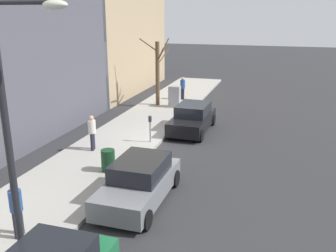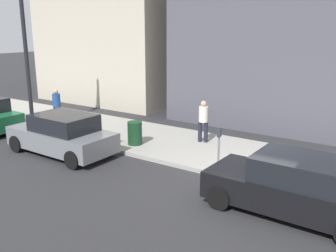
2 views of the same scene
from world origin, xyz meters
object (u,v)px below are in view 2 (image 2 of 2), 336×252
at_px(trash_bin, 135,133).
at_px(pedestrian_far_corner, 57,105).
at_px(parked_car_black, 293,186).
at_px(parked_car_grey, 62,135).
at_px(streetlamp, 19,40).
at_px(parking_meter, 219,143).
at_px(pedestrian_midblock, 203,119).

distance_m(trash_bin, pedestrian_far_corner, 5.04).
bearing_deg(parked_car_black, pedestrian_far_corner, 79.71).
relative_size(parked_car_grey, streetlamp, 0.65).
bearing_deg(parking_meter, parked_car_black, -117.74).
xyz_separation_m(parked_car_grey, streetlamp, (1.43, 4.09, 3.28)).
xyz_separation_m(parked_car_black, parking_meter, (1.48, 2.81, 0.24)).
xyz_separation_m(parked_car_grey, pedestrian_far_corner, (2.46, 3.23, 0.35)).
bearing_deg(streetlamp, parked_car_black, -95.99).
relative_size(parked_car_black, pedestrian_midblock, 2.55).
relative_size(parked_car_black, streetlamp, 0.65).
distance_m(parked_car_black, pedestrian_far_corner, 11.87).
relative_size(parked_car_grey, parking_meter, 3.12).
distance_m(parked_car_black, pedestrian_midblock, 5.92).
distance_m(parked_car_black, parked_car_grey, 8.40).
distance_m(parked_car_grey, trash_bin, 2.71).
bearing_deg(pedestrian_far_corner, parked_car_grey, 133.19).
distance_m(trash_bin, pedestrian_midblock, 2.73).
xyz_separation_m(parked_car_grey, parking_meter, (1.59, -5.59, 0.24)).
relative_size(streetlamp, trash_bin, 7.22).
bearing_deg(pedestrian_far_corner, pedestrian_midblock, -178.59).
xyz_separation_m(parked_car_black, pedestrian_midblock, (3.70, 4.61, 0.35)).
relative_size(parked_car_black, parking_meter, 3.14).
relative_size(parking_meter, trash_bin, 1.50).
distance_m(parked_car_black, trash_bin, 6.91).
height_order(parked_car_grey, parking_meter, parked_car_grey).
xyz_separation_m(pedestrian_midblock, pedestrian_far_corner, (-1.35, 7.02, 0.00)).
relative_size(parking_meter, pedestrian_midblock, 0.81).
xyz_separation_m(trash_bin, pedestrian_midblock, (1.77, -2.02, 0.49)).
height_order(parking_meter, pedestrian_midblock, pedestrian_midblock).
xyz_separation_m(parking_meter, trash_bin, (0.45, 3.83, -0.38)).
bearing_deg(parking_meter, pedestrian_midblock, 39.04).
distance_m(streetlamp, pedestrian_midblock, 8.74).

